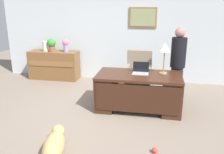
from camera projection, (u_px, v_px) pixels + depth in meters
ground_plane at (104, 119)px, 4.54m from camera, size 12.00×12.00×0.00m
back_wall at (124, 32)px, 6.58m from camera, size 7.00×0.16×2.70m
desk at (138, 91)px, 4.86m from camera, size 1.69×0.88×0.74m
credenza at (54, 65)px, 6.88m from camera, size 1.41×0.50×0.80m
armchair at (139, 74)px, 5.80m from camera, size 0.60×0.59×1.01m
person_standing at (178, 64)px, 5.17m from camera, size 0.32×0.32×1.63m
dog_lying at (54, 145)px, 3.44m from camera, size 0.46×0.90×0.30m
laptop at (141, 71)px, 4.85m from camera, size 0.32×0.22×0.22m
desk_lamp at (165, 49)px, 4.68m from camera, size 0.22×0.22×0.64m
vase_with_flowers at (66, 45)px, 6.64m from camera, size 0.17×0.17×0.35m
vase_empty at (45, 46)px, 6.76m from camera, size 0.14×0.14×0.28m
potted_plant at (51, 44)px, 6.71m from camera, size 0.24×0.24×0.36m
dog_toy_ball at (155, 150)px, 3.50m from camera, size 0.09×0.09×0.09m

